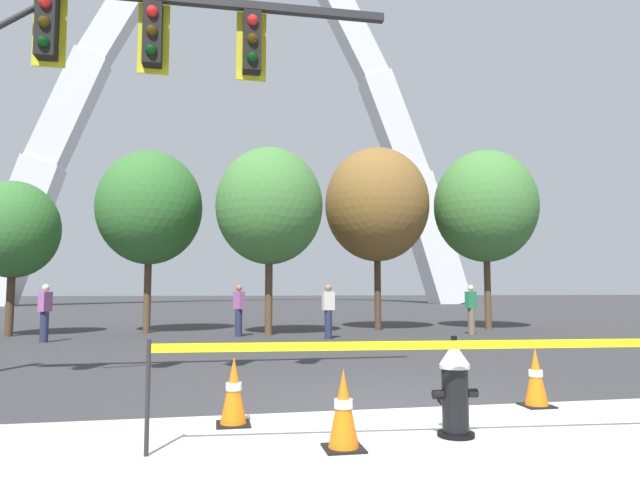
# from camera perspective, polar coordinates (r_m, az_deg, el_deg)

# --- Properties ---
(ground_plane) EXTENTS (240.00, 240.00, 0.00)m
(ground_plane) POSITION_cam_1_polar(r_m,az_deg,el_deg) (7.26, 7.05, -16.52)
(ground_plane) COLOR #333335
(fire_hydrant) EXTENTS (0.46, 0.48, 0.99)m
(fire_hydrant) POSITION_cam_1_polar(r_m,az_deg,el_deg) (5.94, 13.45, -14.43)
(fire_hydrant) COLOR black
(fire_hydrant) RESTS_ON ground
(caution_tape_barrier) EXTENTS (5.16, 0.42, 1.01)m
(caution_tape_barrier) POSITION_cam_1_polar(r_m,az_deg,el_deg) (5.48, 11.25, -12.91)
(caution_tape_barrier) COLOR #232326
(caution_tape_barrier) RESTS_ON ground
(traffic_cone_by_hydrant) EXTENTS (0.36, 0.36, 0.73)m
(traffic_cone_by_hydrant) POSITION_cam_1_polar(r_m,az_deg,el_deg) (5.36, 2.39, -16.79)
(traffic_cone_by_hydrant) COLOR black
(traffic_cone_by_hydrant) RESTS_ON ground
(traffic_cone_mid_sidewalk) EXTENTS (0.36, 0.36, 0.73)m
(traffic_cone_mid_sidewalk) POSITION_cam_1_polar(r_m,az_deg,el_deg) (6.32, -8.72, -14.92)
(traffic_cone_mid_sidewalk) COLOR black
(traffic_cone_mid_sidewalk) RESTS_ON ground
(traffic_cone_curb_edge) EXTENTS (0.36, 0.36, 0.73)m
(traffic_cone_curb_edge) POSITION_cam_1_polar(r_m,az_deg,el_deg) (7.68, 20.97, -12.87)
(traffic_cone_curb_edge) COLOR black
(traffic_cone_curb_edge) RESTS_ON ground
(traffic_signal_gantry) EXTENTS (7.82, 0.44, 6.00)m
(traffic_signal_gantry) POSITION_cam_1_polar(r_m,az_deg,el_deg) (8.96, -28.72, 14.86)
(traffic_signal_gantry) COLOR #232326
(traffic_signal_gantry) RESTS_ON ground
(monument_arch) EXTENTS (45.38, 3.24, 39.16)m
(monument_arch) POSITION_cam_1_polar(r_m,az_deg,el_deg) (55.58, -8.14, 11.38)
(monument_arch) COLOR silver
(monument_arch) RESTS_ON ground
(tree_far_left) EXTENTS (2.77, 2.77, 4.85)m
(tree_far_left) POSITION_cam_1_polar(r_m,az_deg,el_deg) (20.12, -28.56, 0.93)
(tree_far_left) COLOR #473323
(tree_far_left) RESTS_ON ground
(tree_left_mid) EXTENTS (3.51, 3.51, 6.15)m
(tree_left_mid) POSITION_cam_1_polar(r_m,az_deg,el_deg) (20.00, -16.83, 3.14)
(tree_left_mid) COLOR brown
(tree_left_mid) RESTS_ON ground
(tree_center_left) EXTENTS (3.45, 3.45, 6.04)m
(tree_center_left) POSITION_cam_1_polar(r_m,az_deg,el_deg) (18.32, -5.14, 3.43)
(tree_center_left) COLOR brown
(tree_center_left) RESTS_ON ground
(tree_center_right) EXTENTS (3.77, 3.77, 6.60)m
(tree_center_right) POSITION_cam_1_polar(r_m,az_deg,el_deg) (20.65, 5.77, 3.58)
(tree_center_right) COLOR #473323
(tree_center_right) RESTS_ON ground
(tree_right_mid) EXTENTS (3.77, 3.77, 6.59)m
(tree_right_mid) POSITION_cam_1_polar(r_m,az_deg,el_deg) (21.78, 16.38, 3.29)
(tree_right_mid) COLOR brown
(tree_right_mid) RESTS_ON ground
(pedestrian_walking_left) EXTENTS (0.37, 0.26, 1.59)m
(pedestrian_walking_left) POSITION_cam_1_polar(r_m,az_deg,el_deg) (16.71, 0.84, -7.17)
(pedestrian_walking_left) COLOR #232847
(pedestrian_walking_left) RESTS_ON ground
(pedestrian_standing_center) EXTENTS (0.32, 0.39, 1.59)m
(pedestrian_standing_center) POSITION_cam_1_polar(r_m,az_deg,el_deg) (17.37, -26.05, -6.59)
(pedestrian_standing_center) COLOR #232847
(pedestrian_standing_center) RESTS_ON ground
(pedestrian_walking_right) EXTENTS (0.36, 0.39, 1.59)m
(pedestrian_walking_right) POSITION_cam_1_polar(r_m,az_deg,el_deg) (17.74, -8.21, -6.99)
(pedestrian_walking_right) COLOR #232847
(pedestrian_walking_right) RESTS_ON ground
(pedestrian_near_trees) EXTENTS (0.39, 0.30, 1.59)m
(pedestrian_near_trees) POSITION_cam_1_polar(r_m,az_deg,el_deg) (18.98, 15.02, -6.74)
(pedestrian_near_trees) COLOR brown
(pedestrian_near_trees) RESTS_ON ground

